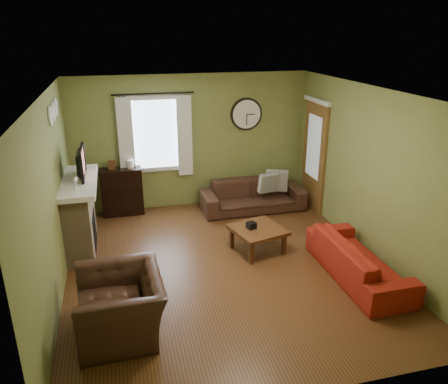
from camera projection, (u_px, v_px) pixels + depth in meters
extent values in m
cube|color=#543118|center=(224.00, 266.00, 6.63)|extent=(4.60, 5.20, 0.00)
cube|color=white|center=(224.00, 93.00, 5.71)|extent=(4.60, 5.20, 0.00)
cube|color=olive|center=(52.00, 201.00, 5.64)|extent=(0.00, 5.20, 2.60)
cube|color=olive|center=(369.00, 173.00, 6.70)|extent=(0.00, 5.20, 2.60)
cube|color=olive|center=(191.00, 142.00, 8.53)|extent=(4.60, 0.00, 2.60)
cube|color=olive|center=(297.00, 284.00, 3.81)|extent=(4.60, 0.00, 2.60)
cube|color=tan|center=(80.00, 217.00, 7.00)|extent=(0.40, 1.40, 1.10)
cube|color=black|center=(94.00, 230.00, 7.13)|extent=(0.04, 0.60, 0.55)
cube|color=white|center=(77.00, 182.00, 6.79)|extent=(0.58, 1.60, 0.08)
imported|color=black|center=(78.00, 166.00, 6.86)|extent=(0.08, 0.60, 0.35)
cube|color=#994C3F|center=(83.00, 162.00, 6.86)|extent=(0.02, 0.62, 0.36)
cylinder|color=white|center=(50.00, 116.00, 6.03)|extent=(0.28, 0.28, 0.03)
cylinder|color=white|center=(53.00, 112.00, 6.35)|extent=(0.28, 0.28, 0.03)
cylinder|color=white|center=(56.00, 108.00, 6.67)|extent=(0.28, 0.28, 0.03)
cylinder|color=black|center=(153.00, 94.00, 7.91)|extent=(0.03, 0.03, 1.50)
cube|color=white|center=(126.00, 140.00, 8.08)|extent=(0.28, 0.04, 1.55)
cube|color=white|center=(185.00, 136.00, 8.33)|extent=(0.28, 0.04, 1.55)
cube|color=brown|center=(314.00, 157.00, 8.46)|extent=(0.05, 0.90, 2.10)
imported|color=#512E17|center=(125.00, 163.00, 8.37)|extent=(0.26, 0.27, 0.02)
imported|color=#392118|center=(252.00, 195.00, 8.60)|extent=(2.01, 0.79, 0.59)
cube|color=gray|center=(277.00, 181.00, 8.65)|extent=(0.44, 0.29, 0.43)
cube|color=gray|center=(268.00, 183.00, 8.52)|extent=(0.39, 0.17, 0.38)
imported|color=maroon|center=(358.00, 259.00, 6.26)|extent=(0.76, 1.93, 0.56)
imported|color=#392118|center=(121.00, 305.00, 5.09)|extent=(1.02, 1.16, 0.73)
cube|color=black|center=(251.00, 229.00, 6.94)|extent=(0.16, 0.16, 0.10)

